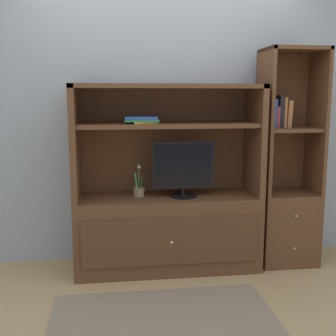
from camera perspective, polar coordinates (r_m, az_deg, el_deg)
ground_plane at (r=3.46m, az=0.78°, el=-15.77°), size 8.00×8.00×0.00m
painted_rear_wall at (r=3.87m, az=-0.78°, el=8.37°), size 6.00×0.10×2.80m
area_rug at (r=2.92m, az=-0.33°, el=-20.86°), size 1.52×1.10×0.01m
media_console at (r=3.66m, az=-0.12°, el=-5.88°), size 1.57×0.53×1.58m
tv_monitor at (r=3.55m, az=2.08°, el=-0.05°), size 0.52×0.23×0.47m
potted_plant at (r=3.60m, az=-3.95°, el=-3.08°), size 0.09×0.10×0.29m
magazine_stack at (r=3.50m, az=-3.46°, el=6.58°), size 0.30×0.33×0.06m
bookshelf_tall at (r=3.93m, az=15.72°, el=-3.68°), size 0.51×0.41×1.89m
upright_book_row at (r=3.78m, az=14.82°, el=7.13°), size 0.17×0.16×0.28m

